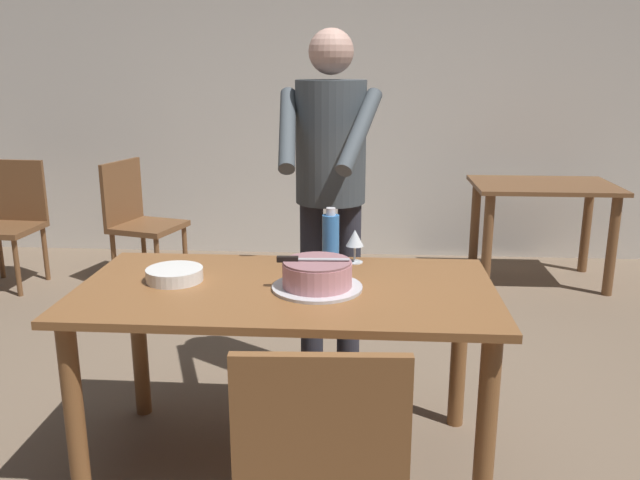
# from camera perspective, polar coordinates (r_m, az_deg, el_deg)

# --- Properties ---
(ground_plane) EXTENTS (14.00, 14.00, 0.00)m
(ground_plane) POSITION_cam_1_polar(r_m,az_deg,el_deg) (2.82, -2.77, -18.63)
(ground_plane) COLOR #7A6651
(back_wall) EXTENTS (10.00, 0.12, 2.70)m
(back_wall) POSITION_cam_1_polar(r_m,az_deg,el_deg) (5.46, 0.97, 12.76)
(back_wall) COLOR silver
(back_wall) RESTS_ON ground_plane
(main_dining_table) EXTENTS (1.58, 0.82, 0.75)m
(main_dining_table) POSITION_cam_1_polar(r_m,az_deg,el_deg) (2.52, -2.95, -6.52)
(main_dining_table) COLOR brown
(main_dining_table) RESTS_ON ground_plane
(cake_on_platter) EXTENTS (0.34, 0.34, 0.11)m
(cake_on_platter) POSITION_cam_1_polar(r_m,az_deg,el_deg) (2.44, -0.25, -3.15)
(cake_on_platter) COLOR silver
(cake_on_platter) RESTS_ON main_dining_table
(cake_knife) EXTENTS (0.27, 0.04, 0.02)m
(cake_knife) POSITION_cam_1_polar(r_m,az_deg,el_deg) (2.42, -1.95, -1.68)
(cake_knife) COLOR silver
(cake_knife) RESTS_ON cake_on_platter
(plate_stack) EXTENTS (0.22, 0.22, 0.05)m
(plate_stack) POSITION_cam_1_polar(r_m,az_deg,el_deg) (2.60, -12.58, -2.96)
(plate_stack) COLOR white
(plate_stack) RESTS_ON main_dining_table
(wine_glass_near) EXTENTS (0.08, 0.08, 0.14)m
(wine_glass_near) POSITION_cam_1_polar(r_m,az_deg,el_deg) (2.75, 3.06, 0.08)
(wine_glass_near) COLOR silver
(wine_glass_near) RESTS_ON main_dining_table
(water_bottle) EXTENTS (0.07, 0.07, 0.25)m
(water_bottle) POSITION_cam_1_polar(r_m,az_deg,el_deg) (2.69, 0.94, 0.00)
(water_bottle) COLOR #387AC6
(water_bottle) RESTS_ON main_dining_table
(person_cutting_cake) EXTENTS (0.46, 0.57, 1.72)m
(person_cutting_cake) POSITION_cam_1_polar(r_m,az_deg,el_deg) (3.00, 0.90, 5.67)
(person_cutting_cake) COLOR #2D2D38
(person_cutting_cake) RESTS_ON ground_plane
(chair_near_side) EXTENTS (0.46, 0.46, 0.90)m
(chair_near_side) POSITION_cam_1_polar(r_m,az_deg,el_deg) (1.88, 0.14, -19.66)
(chair_near_side) COLOR brown
(chair_near_side) RESTS_ON ground_plane
(background_table) EXTENTS (1.00, 0.70, 0.74)m
(background_table) POSITION_cam_1_polar(r_m,az_deg,el_deg) (5.02, 18.81, 2.87)
(background_table) COLOR brown
(background_table) RESTS_ON ground_plane
(background_chair_0) EXTENTS (0.54, 0.54, 0.90)m
(background_chair_0) POSITION_cam_1_polar(r_m,az_deg,el_deg) (4.92, -15.54, 1.88)
(background_chair_0) COLOR brown
(background_chair_0) RESTS_ON ground_plane
(background_chair_1) EXTENTS (0.47, 0.47, 0.90)m
(background_chair_1) POSITION_cam_1_polar(r_m,az_deg,el_deg) (5.23, -25.46, 1.71)
(background_chair_1) COLOR brown
(background_chair_1) RESTS_ON ground_plane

